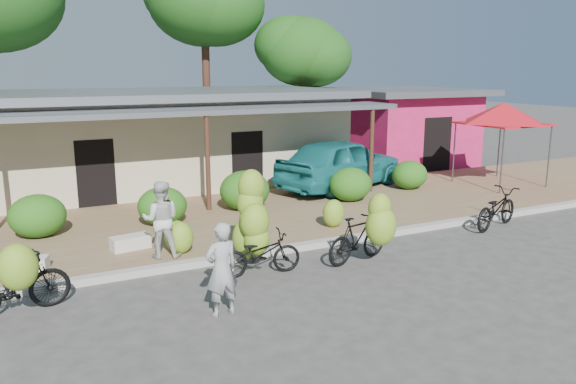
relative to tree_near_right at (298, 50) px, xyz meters
name	(u,v)px	position (x,y,z in m)	size (l,w,h in m)	color
ground	(311,285)	(-7.31, -14.61, -4.95)	(100.00, 100.00, 0.00)	#3F3D3B
sidewalk	(222,221)	(-7.31, -9.61, -4.89)	(60.00, 6.00, 0.12)	#90724E
curb	(268,252)	(-7.31, -12.61, -4.87)	(60.00, 0.25, 0.15)	#A8A399
shop_main	(164,137)	(-7.31, -3.68, -3.23)	(13.00, 8.50, 3.35)	beige
shop_pink	(400,125)	(3.19, -3.62, -3.28)	(6.00, 6.00, 3.25)	#DB2163
tree_near_right	(298,50)	(0.00, 0.00, 0.00)	(4.13, 3.93, 6.49)	#43271A
hedge_1	(37,216)	(-11.86, -9.20, -4.31)	(1.34, 1.20, 1.04)	#165212
hedge_2	(162,206)	(-8.89, -9.46, -4.33)	(1.28, 1.15, 1.00)	#165212
hedge_3	(245,190)	(-6.36, -8.92, -4.26)	(1.45, 1.31, 1.13)	#165212
hedge_4	(350,184)	(-3.06, -9.38, -4.31)	(1.33, 1.20, 1.04)	#165212
hedge_5	(410,175)	(-0.29, -8.76, -4.35)	(1.23, 1.11, 0.96)	#165212
red_canopy	(504,113)	(3.00, -9.56, -2.34)	(3.50, 3.50, 2.86)	#59595E
bike_left	(15,281)	(-12.44, -13.64, -4.30)	(1.88, 1.29, 1.43)	black
bike_center	(255,233)	(-7.95, -13.37, -4.14)	(1.76, 1.26, 2.09)	black
bike_right	(365,233)	(-5.72, -14.09, -4.25)	(1.78, 1.34, 1.63)	black
bike_far_right	(496,209)	(-1.03, -13.27, -4.43)	(2.09, 1.27, 1.04)	black
loose_banana_a	(180,238)	(-9.14, -11.97, -4.47)	(0.58, 0.49, 0.72)	#8FB42D
loose_banana_b	(177,236)	(-9.16, -11.76, -4.48)	(0.56, 0.48, 0.70)	#8FB42D
loose_banana_c	(333,213)	(-5.03, -11.65, -4.47)	(0.58, 0.49, 0.72)	#8FB42D
sack_near	(130,242)	(-10.07, -11.14, -4.68)	(0.85, 0.40, 0.30)	silver
sack_far	(28,264)	(-12.19, -11.66, -4.69)	(0.75, 0.38, 0.28)	silver
vendor	(222,269)	(-9.31, -15.11, -4.13)	(0.60, 0.39, 1.64)	#969696
bystander	(161,219)	(-9.55, -12.01, -3.99)	(0.81, 0.63, 1.68)	silver
teal_van	(341,163)	(-2.32, -7.61, -3.96)	(2.04, 5.07, 1.73)	#197074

